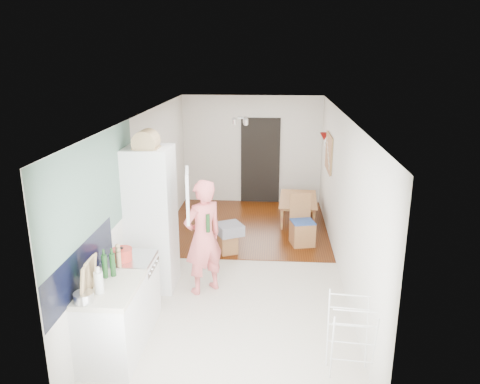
# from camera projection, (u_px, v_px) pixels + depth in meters

# --- Properties ---
(room_shell) EXTENTS (3.20, 7.00, 2.50)m
(room_shell) POSITION_uv_depth(u_px,v_px,m) (241.00, 194.00, 7.47)
(room_shell) COLOR silver
(room_shell) RESTS_ON ground
(floor) EXTENTS (3.20, 7.00, 0.01)m
(floor) POSITION_uv_depth(u_px,v_px,m) (241.00, 265.00, 7.83)
(floor) COLOR beige
(floor) RESTS_ON ground
(wood_floor_overlay) EXTENTS (3.20, 3.30, 0.01)m
(wood_floor_overlay) POSITION_uv_depth(u_px,v_px,m) (247.00, 226.00, 9.60)
(wood_floor_overlay) COLOR #4F2106
(wood_floor_overlay) RESTS_ON room_shell
(sage_wall_panel) EXTENTS (0.02, 3.00, 1.30)m
(sage_wall_panel) POSITION_uv_depth(u_px,v_px,m) (95.00, 192.00, 5.50)
(sage_wall_panel) COLOR slate
(sage_wall_panel) RESTS_ON room_shell
(tile_splashback) EXTENTS (0.02, 1.90, 0.50)m
(tile_splashback) POSITION_uv_depth(u_px,v_px,m) (82.00, 267.00, 5.18)
(tile_splashback) COLOR black
(tile_splashback) RESTS_ON room_shell
(doorway_recess) EXTENTS (0.90, 0.04, 2.00)m
(doorway_recess) POSITION_uv_depth(u_px,v_px,m) (260.00, 161.00, 10.86)
(doorway_recess) COLOR black
(doorway_recess) RESTS_ON room_shell
(base_cabinet) EXTENTS (0.60, 0.90, 0.86)m
(base_cabinet) POSITION_uv_depth(u_px,v_px,m) (113.00, 325.00, 5.37)
(base_cabinet) COLOR silver
(base_cabinet) RESTS_ON room_shell
(worktop) EXTENTS (0.62, 0.92, 0.06)m
(worktop) POSITION_uv_depth(u_px,v_px,m) (109.00, 289.00, 5.23)
(worktop) COLOR beige
(worktop) RESTS_ON room_shell
(range_cooker) EXTENTS (0.60, 0.60, 0.88)m
(range_cooker) POSITION_uv_depth(u_px,v_px,m) (132.00, 292.00, 6.08)
(range_cooker) COLOR silver
(range_cooker) RESTS_ON room_shell
(cooker_top) EXTENTS (0.60, 0.60, 0.04)m
(cooker_top) POSITION_uv_depth(u_px,v_px,m) (129.00, 259.00, 5.95)
(cooker_top) COLOR silver
(cooker_top) RESTS_ON room_shell
(fridge_housing) EXTENTS (0.66, 0.66, 2.15)m
(fridge_housing) POSITION_uv_depth(u_px,v_px,m) (151.00, 219.00, 6.87)
(fridge_housing) COLOR silver
(fridge_housing) RESTS_ON room_shell
(fridge_door) EXTENTS (0.14, 0.56, 0.70)m
(fridge_door) POSITION_uv_depth(u_px,v_px,m) (188.00, 195.00, 6.40)
(fridge_door) COLOR silver
(fridge_door) RESTS_ON room_shell
(fridge_interior) EXTENTS (0.02, 0.52, 0.66)m
(fridge_interior) POSITION_uv_depth(u_px,v_px,m) (171.00, 188.00, 6.71)
(fridge_interior) COLOR white
(fridge_interior) RESTS_ON room_shell
(pinboard) EXTENTS (0.03, 0.90, 0.70)m
(pinboard) POSITION_uv_depth(u_px,v_px,m) (329.00, 153.00, 9.09)
(pinboard) COLOR tan
(pinboard) RESTS_ON room_shell
(pinboard_frame) EXTENTS (0.00, 0.94, 0.74)m
(pinboard_frame) POSITION_uv_depth(u_px,v_px,m) (328.00, 153.00, 9.09)
(pinboard_frame) COLOR olive
(pinboard_frame) RESTS_ON room_shell
(wall_sconce) EXTENTS (0.18, 0.18, 0.16)m
(wall_sconce) POSITION_uv_depth(u_px,v_px,m) (324.00, 137.00, 9.66)
(wall_sconce) COLOR maroon
(wall_sconce) RESTS_ON room_shell
(person) EXTENTS (0.88, 0.86, 2.03)m
(person) POSITION_uv_depth(u_px,v_px,m) (203.00, 227.00, 6.72)
(person) COLOR #E66868
(person) RESTS_ON floor
(dining_table) EXTENTS (0.70, 1.20, 0.41)m
(dining_table) POSITION_uv_depth(u_px,v_px,m) (299.00, 211.00, 9.86)
(dining_table) COLOR olive
(dining_table) RESTS_ON floor
(dining_chair) EXTENTS (0.48, 0.48, 0.94)m
(dining_chair) POSITION_uv_depth(u_px,v_px,m) (303.00, 221.00, 8.53)
(dining_chair) COLOR olive
(dining_chair) RESTS_ON floor
(stool) EXTENTS (0.38, 0.38, 0.38)m
(stool) POSITION_uv_depth(u_px,v_px,m) (228.00, 243.00, 8.25)
(stool) COLOR olive
(stool) RESTS_ON floor
(grey_drape) EXTENTS (0.56, 0.56, 0.19)m
(grey_drape) POSITION_uv_depth(u_px,v_px,m) (229.00, 229.00, 8.14)
(grey_drape) COLOR gray
(grey_drape) RESTS_ON stool
(drying_rack) EXTENTS (0.49, 0.45, 0.89)m
(drying_rack) POSITION_uv_depth(u_px,v_px,m) (350.00, 338.00, 5.09)
(drying_rack) COLOR silver
(drying_rack) RESTS_ON floor
(bread_bin) EXTENTS (0.42, 0.41, 0.18)m
(bread_bin) POSITION_uv_depth(u_px,v_px,m) (146.00, 142.00, 6.44)
(bread_bin) COLOR tan
(bread_bin) RESTS_ON fridge_housing
(red_casserole) EXTENTS (0.30, 0.30, 0.15)m
(red_casserole) POSITION_uv_depth(u_px,v_px,m) (122.00, 254.00, 5.86)
(red_casserole) COLOR red
(red_casserole) RESTS_ON cooker_top
(steel_pan) EXTENTS (0.22, 0.22, 0.10)m
(steel_pan) POSITION_uv_depth(u_px,v_px,m) (84.00, 297.00, 4.89)
(steel_pan) COLOR silver
(steel_pan) RESTS_ON worktop
(held_bottle) EXTENTS (0.06, 0.06, 0.27)m
(held_bottle) POSITION_uv_depth(u_px,v_px,m) (208.00, 223.00, 6.59)
(held_bottle) COLOR #183E19
(held_bottle) RESTS_ON person
(bottle_a) EXTENTS (0.08, 0.08, 0.28)m
(bottle_a) POSITION_uv_depth(u_px,v_px,m) (113.00, 265.00, 5.43)
(bottle_a) COLOR #183E19
(bottle_a) RESTS_ON worktop
(bottle_b) EXTENTS (0.07, 0.07, 0.28)m
(bottle_b) POSITION_uv_depth(u_px,v_px,m) (105.00, 266.00, 5.38)
(bottle_b) COLOR #183E19
(bottle_b) RESTS_ON worktop
(bottle_c) EXTENTS (0.12, 0.12, 0.24)m
(bottle_c) POSITION_uv_depth(u_px,v_px,m) (99.00, 283.00, 5.05)
(bottle_c) COLOR silver
(bottle_c) RESTS_ON worktop
(pepper_mill_front) EXTENTS (0.07, 0.07, 0.20)m
(pepper_mill_front) POSITION_uv_depth(u_px,v_px,m) (119.00, 260.00, 5.66)
(pepper_mill_front) COLOR tan
(pepper_mill_front) RESTS_ON worktop
(pepper_mill_back) EXTENTS (0.07, 0.07, 0.22)m
(pepper_mill_back) POSITION_uv_depth(u_px,v_px,m) (118.00, 257.00, 5.70)
(pepper_mill_back) COLOR tan
(pepper_mill_back) RESTS_ON worktop
(chopping_boards) EXTENTS (0.05, 0.31, 0.42)m
(chopping_boards) POSITION_uv_depth(u_px,v_px,m) (88.00, 277.00, 4.98)
(chopping_boards) COLOR tan
(chopping_boards) RESTS_ON worktop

